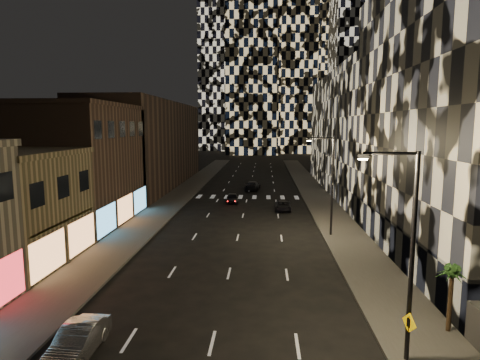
# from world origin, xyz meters

# --- Properties ---
(sidewalk_left) EXTENTS (4.00, 120.00, 0.15)m
(sidewalk_left) POSITION_xyz_m (-10.00, 50.00, 0.07)
(sidewalk_left) COLOR #47443F
(sidewalk_left) RESTS_ON ground
(sidewalk_right) EXTENTS (4.00, 120.00, 0.15)m
(sidewalk_right) POSITION_xyz_m (10.00, 50.00, 0.07)
(sidewalk_right) COLOR #47443F
(sidewalk_right) RESTS_ON ground
(curb_left) EXTENTS (0.20, 120.00, 0.15)m
(curb_left) POSITION_xyz_m (-7.90, 50.00, 0.07)
(curb_left) COLOR #4C4C47
(curb_left) RESTS_ON ground
(curb_right) EXTENTS (0.20, 120.00, 0.15)m
(curb_right) POSITION_xyz_m (7.90, 50.00, 0.07)
(curb_right) COLOR #4C4C47
(curb_right) RESTS_ON ground
(retail_brown) EXTENTS (10.00, 15.00, 12.00)m
(retail_brown) POSITION_xyz_m (-17.00, 33.50, 6.00)
(retail_brown) COLOR brown
(retail_brown) RESTS_ON ground
(retail_filler_left) EXTENTS (10.00, 40.00, 14.00)m
(retail_filler_left) POSITION_xyz_m (-17.00, 60.00, 7.00)
(retail_filler_left) COLOR brown
(retail_filler_left) RESTS_ON ground
(midrise_base) EXTENTS (0.60, 25.00, 3.00)m
(midrise_base) POSITION_xyz_m (12.30, 24.50, 1.50)
(midrise_base) COLOR #383838
(midrise_base) RESTS_ON ground
(midrise_filler_right) EXTENTS (16.00, 40.00, 18.00)m
(midrise_filler_right) POSITION_xyz_m (20.00, 57.00, 9.00)
(midrise_filler_right) COLOR #232326
(midrise_filler_right) RESTS_ON ground
(tower_right_mid) EXTENTS (20.00, 20.00, 100.00)m
(tower_right_mid) POSITION_xyz_m (35.00, 135.00, 50.00)
(tower_right_mid) COLOR black
(tower_right_mid) RESTS_ON ground
(tower_left_back) EXTENTS (24.00, 24.00, 120.00)m
(tower_left_back) POSITION_xyz_m (-12.00, 165.00, 60.00)
(tower_left_back) COLOR black
(tower_left_back) RESTS_ON ground
(tower_center_low) EXTENTS (18.00, 18.00, 95.00)m
(tower_center_low) POSITION_xyz_m (-2.00, 140.00, 47.50)
(tower_center_low) COLOR black
(tower_center_low) RESTS_ON ground
(streetlight_near) EXTENTS (2.55, 0.25, 9.00)m
(streetlight_near) POSITION_xyz_m (8.35, 10.00, 5.35)
(streetlight_near) COLOR black
(streetlight_near) RESTS_ON sidewalk_right
(streetlight_far) EXTENTS (2.55, 0.25, 9.00)m
(streetlight_far) POSITION_xyz_m (8.35, 30.00, 5.35)
(streetlight_far) COLOR black
(streetlight_far) RESTS_ON sidewalk_right
(car_silver_parked) EXTENTS (1.50, 4.23, 1.39)m
(car_silver_parked) POSITION_xyz_m (-5.80, 9.53, 0.69)
(car_silver_parked) COLOR gray
(car_silver_parked) RESTS_ON ground
(car_dark_midlane) EXTENTS (1.83, 3.87, 1.28)m
(car_dark_midlane) POSITION_xyz_m (-1.80, 45.39, 0.64)
(car_dark_midlane) COLOR black
(car_dark_midlane) RESTS_ON ground
(car_dark_oncoming) EXTENTS (2.61, 5.13, 1.43)m
(car_dark_oncoming) POSITION_xyz_m (0.55, 56.34, 0.71)
(car_dark_oncoming) COLOR black
(car_dark_oncoming) RESTS_ON ground
(car_dark_rightlane) EXTENTS (1.98, 4.10, 1.12)m
(car_dark_rightlane) POSITION_xyz_m (4.68, 40.91, 0.56)
(car_dark_rightlane) COLOR black
(car_dark_rightlane) RESTS_ON ground
(ped_sign) EXTENTS (0.29, 0.82, 2.52)m
(ped_sign) POSITION_xyz_m (8.30, 9.10, 1.85)
(ped_sign) COLOR black
(ped_sign) RESTS_ON sidewalk_right
(palm_tree) EXTENTS (1.70, 1.71, 3.36)m
(palm_tree) POSITION_xyz_m (11.50, 12.59, 2.92)
(palm_tree) COLOR #47331E
(palm_tree) RESTS_ON sidewalk_right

